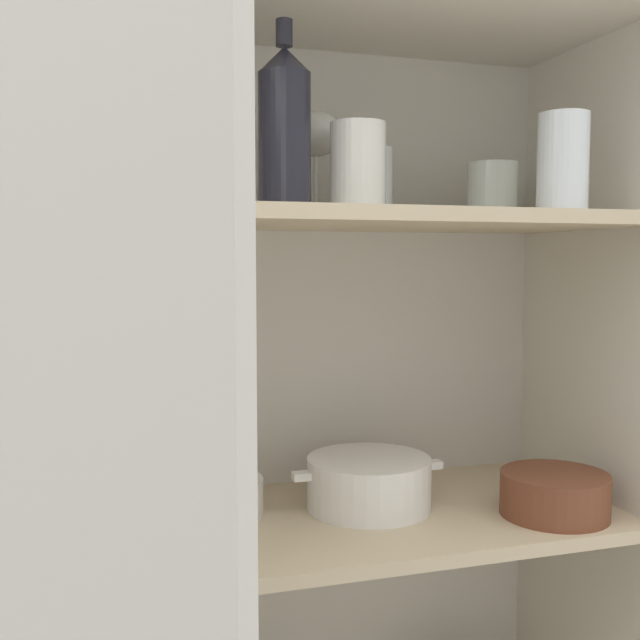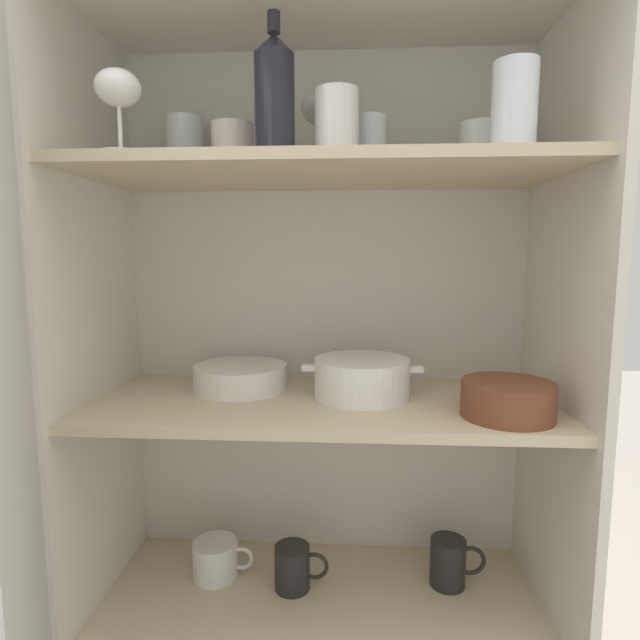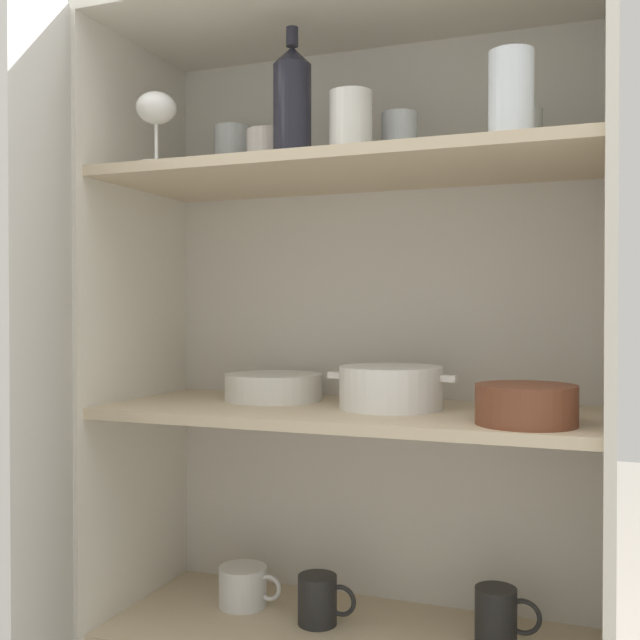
# 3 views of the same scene
# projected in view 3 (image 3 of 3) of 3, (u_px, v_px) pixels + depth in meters

# --- Properties ---
(cupboard_back_panel) EXTENTS (0.95, 0.02, 1.53)m
(cupboard_back_panel) POSITION_uv_depth(u_px,v_px,m) (375.00, 408.00, 1.60)
(cupboard_back_panel) COLOR silver
(cupboard_back_panel) RESTS_ON ground_plane
(cupboard_side_left) EXTENTS (0.02, 0.41, 1.53)m
(cupboard_side_left) POSITION_uv_depth(u_px,v_px,m) (137.00, 409.00, 1.58)
(cupboard_side_left) COLOR silver
(cupboard_side_left) RESTS_ON ground_plane
(cupboard_side_right) EXTENTS (0.02, 0.41, 1.53)m
(cupboard_side_right) POSITION_uv_depth(u_px,v_px,m) (609.00, 435.00, 1.25)
(cupboard_side_right) COLOR silver
(cupboard_side_right) RESTS_ON ground_plane
(cupboard_top_panel) EXTENTS (0.95, 0.41, 0.02)m
(cupboard_top_panel) POSITION_uv_depth(u_px,v_px,m) (346.00, 11.00, 1.41)
(cupboard_top_panel) COLOR silver
(cupboard_top_panel) RESTS_ON cupboard_side_left
(shelf_board_lower) EXTENTS (0.91, 0.37, 0.02)m
(shelf_board_lower) POSITION_uv_depth(u_px,v_px,m) (346.00, 637.00, 1.42)
(shelf_board_lower) COLOR beige
(shelf_board_middle) EXTENTS (0.91, 0.37, 0.02)m
(shelf_board_middle) POSITION_uv_depth(u_px,v_px,m) (346.00, 413.00, 1.42)
(shelf_board_middle) COLOR beige
(shelf_board_upper) EXTENTS (0.91, 0.37, 0.02)m
(shelf_board_upper) POSITION_uv_depth(u_px,v_px,m) (346.00, 172.00, 1.41)
(shelf_board_upper) COLOR beige
(cupboard_door) EXTENTS (0.25, 0.42, 1.53)m
(cupboard_door) POSITION_uv_depth(u_px,v_px,m) (43.00, 445.00, 1.16)
(cupboard_door) COLOR silver
(cupboard_door) RESTS_ON ground_plane
(tumbler_glass_0) EXTENTS (0.08, 0.08, 0.12)m
(tumbler_glass_0) POSITION_uv_depth(u_px,v_px,m) (351.00, 126.00, 1.34)
(tumbler_glass_0) COLOR white
(tumbler_glass_0) RESTS_ON shelf_board_upper
(tumbler_glass_1) EXTENTS (0.08, 0.08, 0.09)m
(tumbler_glass_1) POSITION_uv_depth(u_px,v_px,m) (519.00, 136.00, 1.35)
(tumbler_glass_1) COLOR white
(tumbler_glass_1) RESTS_ON shelf_board_upper
(tumbler_glass_2) EXTENTS (0.08, 0.08, 0.09)m
(tumbler_glass_2) POSITION_uv_depth(u_px,v_px,m) (267.00, 153.00, 1.50)
(tumbler_glass_2) COLOR silver
(tumbler_glass_2) RESTS_ON shelf_board_upper
(tumbler_glass_3) EXTENTS (0.07, 0.07, 0.14)m
(tumbler_glass_3) POSITION_uv_depth(u_px,v_px,m) (511.00, 95.00, 1.18)
(tumbler_glass_3) COLOR white
(tumbler_glass_3) RESTS_ON shelf_board_upper
(tumbler_glass_4) EXTENTS (0.08, 0.08, 0.13)m
(tumbler_glass_4) POSITION_uv_depth(u_px,v_px,m) (232.00, 157.00, 1.63)
(tumbler_glass_4) COLOR white
(tumbler_glass_4) RESTS_ON shelf_board_upper
(tumbler_glass_5) EXTENTS (0.07, 0.07, 0.10)m
(tumbler_glass_5) POSITION_uv_depth(u_px,v_px,m) (399.00, 140.00, 1.42)
(tumbler_glass_5) COLOR white
(tumbler_glass_5) RESTS_ON shelf_board_upper
(wine_glass_0) EXTENTS (0.08, 0.08, 0.14)m
(wine_glass_0) POSITION_uv_depth(u_px,v_px,m) (156.00, 112.00, 1.40)
(wine_glass_0) COLOR white
(wine_glass_0) RESTS_ON shelf_board_upper
(wine_glass_1) EXTENTS (0.08, 0.08, 0.15)m
(wine_glass_1) POSITION_uv_depth(u_px,v_px,m) (350.00, 112.00, 1.44)
(wine_glass_1) COLOR white
(wine_glass_1) RESTS_ON shelf_board_upper
(wine_bottle) EXTENTS (0.07, 0.07, 0.24)m
(wine_bottle) POSITION_uv_depth(u_px,v_px,m) (292.00, 103.00, 1.36)
(wine_bottle) COLOR black
(wine_bottle) RESTS_ON shelf_board_upper
(plate_stack_white) EXTENTS (0.20, 0.20, 0.05)m
(plate_stack_white) POSITION_uv_depth(u_px,v_px,m) (273.00, 387.00, 1.54)
(plate_stack_white) COLOR white
(plate_stack_white) RESTS_ON shelf_board_middle
(mixing_bowl_large) EXTENTS (0.16, 0.16, 0.07)m
(mixing_bowl_large) POSITION_uv_depth(u_px,v_px,m) (526.00, 403.00, 1.21)
(mixing_bowl_large) COLOR brown
(mixing_bowl_large) RESTS_ON shelf_board_middle
(casserole_dish) EXTENTS (0.25, 0.19, 0.08)m
(casserole_dish) POSITION_uv_depth(u_px,v_px,m) (391.00, 387.00, 1.41)
(casserole_dish) COLOR white
(casserole_dish) RESTS_ON shelf_board_middle
(coffee_mug_primary) EXTENTS (0.12, 0.08, 0.10)m
(coffee_mug_primary) POSITION_uv_depth(u_px,v_px,m) (498.00, 616.00, 1.37)
(coffee_mug_primary) COLOR black
(coffee_mug_primary) RESTS_ON shelf_board_lower
(coffee_mug_extra_1) EXTENTS (0.12, 0.08, 0.09)m
(coffee_mug_extra_1) POSITION_uv_depth(u_px,v_px,m) (319.00, 600.00, 1.46)
(coffee_mug_extra_1) COLOR black
(coffee_mug_extra_1) RESTS_ON shelf_board_lower
(coffee_mug_extra_2) EXTENTS (0.14, 0.10, 0.08)m
(coffee_mug_extra_2) POSITION_uv_depth(u_px,v_px,m) (244.00, 586.00, 1.55)
(coffee_mug_extra_2) COLOR white
(coffee_mug_extra_2) RESTS_ON shelf_board_lower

